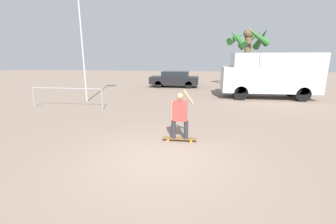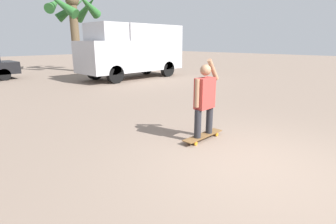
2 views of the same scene
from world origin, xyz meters
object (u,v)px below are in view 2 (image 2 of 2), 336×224
at_px(person_skateboarder, 205,97).
at_px(palm_tree_near_van, 73,12).
at_px(camper_van, 133,49).
at_px(skateboard, 203,136).

bearing_deg(person_skateboarder, palm_tree_near_van, 72.23).
height_order(person_skateboarder, camper_van, camper_van).
relative_size(person_skateboarder, palm_tree_near_van, 0.30).
xyz_separation_m(skateboard, palm_tree_near_van, (4.63, 14.44, 3.84)).
xyz_separation_m(person_skateboarder, camper_van, (5.08, 8.68, 0.67)).
bearing_deg(palm_tree_near_van, camper_van, -85.55).
relative_size(skateboard, palm_tree_near_van, 0.21).
distance_m(skateboard, palm_tree_near_van, 15.64).
relative_size(person_skateboarder, camper_van, 0.27).
height_order(camper_van, palm_tree_near_van, palm_tree_near_van).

